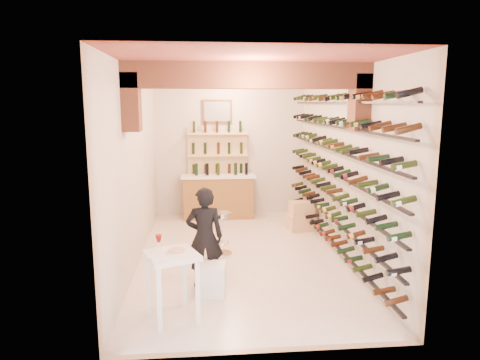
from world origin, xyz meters
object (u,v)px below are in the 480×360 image
at_px(chrome_barstool, 221,230).
at_px(back_counter, 218,195).
at_px(crate_lower, 301,222).
at_px(wine_rack, 330,167).
at_px(white_stool, 213,279).
at_px(person, 205,237).
at_px(tasting_table, 172,265).

bearing_deg(chrome_barstool, back_counter, 88.68).
bearing_deg(crate_lower, back_counter, 145.04).
xyz_separation_m(wine_rack, crate_lower, (-0.13, 1.46, -1.38)).
relative_size(back_counter, white_stool, 3.79).
distance_m(person, crate_lower, 3.40).
xyz_separation_m(back_counter, crate_lower, (1.70, -1.19, -0.36)).
distance_m(wine_rack, chrome_barstool, 2.19).
bearing_deg(white_stool, wine_rack, 36.16).
distance_m(white_stool, chrome_barstool, 1.65).
relative_size(wine_rack, back_counter, 3.35).
bearing_deg(crate_lower, white_stool, -123.13).
distance_m(wine_rack, white_stool, 2.89).
height_order(tasting_table, person, person).
bearing_deg(back_counter, wine_rack, -55.34).
relative_size(wine_rack, person, 3.87).
height_order(wine_rack, chrome_barstool, wine_rack).
bearing_deg(back_counter, crate_lower, -34.96).
xyz_separation_m(wine_rack, tasting_table, (-2.58, -2.15, -0.85)).
bearing_deg(back_counter, white_stool, -93.32).
bearing_deg(white_stool, back_counter, 86.68).
bearing_deg(chrome_barstool, wine_rack, -3.25).
bearing_deg(wine_rack, chrome_barstool, 176.75).
bearing_deg(chrome_barstool, white_stool, -96.43).
height_order(back_counter, chrome_barstool, back_counter).
distance_m(white_stool, person, 0.61).
height_order(back_counter, crate_lower, back_counter).
relative_size(tasting_table, crate_lower, 1.84).
xyz_separation_m(tasting_table, crate_lower, (2.45, 3.60, -0.53)).
height_order(person, chrome_barstool, person).
bearing_deg(tasting_table, white_stool, 29.35).
distance_m(back_counter, tasting_table, 4.85).
height_order(wine_rack, person, wine_rack).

